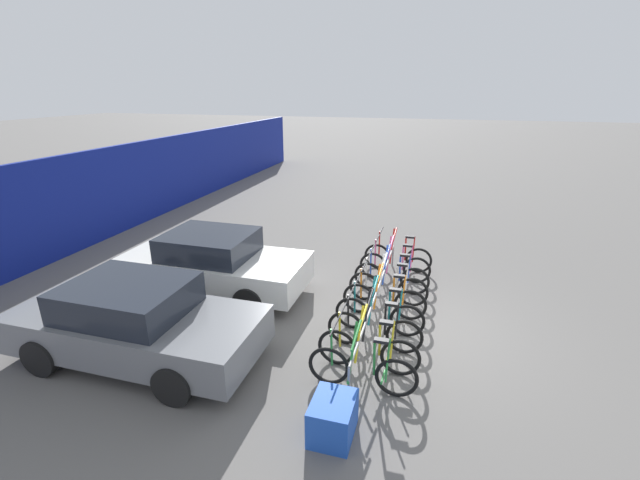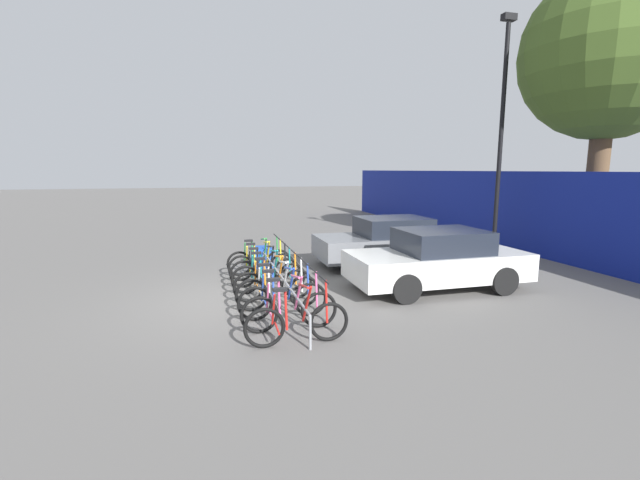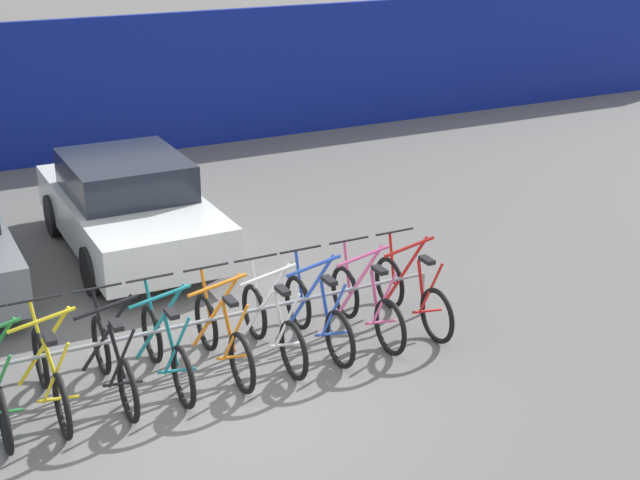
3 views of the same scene
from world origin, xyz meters
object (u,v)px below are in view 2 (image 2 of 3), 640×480
cargo_crate (262,257)px  bicycle_orange (273,283)px  bicycle_green (259,261)px  bicycle_teal (269,276)px  bike_rack (280,277)px  bicycle_yellow (262,265)px  bicycle_pink (290,310)px  tree_behind_hoarding (610,54)px  lamp_post (502,127)px  bicycle_red (297,322)px  car_grey (390,242)px  bicycle_black (266,271)px  bicycle_white (278,291)px  car_white (438,260)px  bicycle_blue (283,299)px

cargo_crate → bicycle_orange: bearing=-3.4°
bicycle_green → bicycle_teal: same height
bike_rack → bicycle_yellow: bicycle_yellow is taller
bicycle_pink → tree_behind_hoarding: size_ratio=0.19×
lamp_post → cargo_crate: size_ratio=10.73×
lamp_post → tree_behind_hoarding: (1.13, 2.80, 2.12)m
bicycle_yellow → tree_behind_hoarding: tree_behind_hoarding is taller
bicycle_red → car_grey: 6.31m
car_grey → cargo_crate: 3.76m
bicycle_yellow → bicycle_pink: bearing=3.4°
bicycle_black → bicycle_white: (1.79, 0.00, 0.00)m
bicycle_yellow → bicycle_orange: (1.83, 0.00, 0.00)m
bicycle_green → car_white: (2.45, 3.86, 0.31)m
bike_rack → bicycle_white: bicycle_white is taller
bicycle_red → car_grey: bearing=145.5°
car_grey → lamp_post: (-0.75, 4.13, 3.43)m
bicycle_red → tree_behind_hoarding: (-4.62, 10.77, 5.86)m
bicycle_yellow → lamp_post: lamp_post is taller
cargo_crate → tree_behind_hoarding: (1.17, 10.58, 5.97)m
bicycle_black → bicycle_teal: size_ratio=1.00×
cargo_crate → bicycle_pink: bearing=-2.2°
bicycle_red → tree_behind_hoarding: bearing=116.3°
bicycle_blue → car_grey: car_grey is taller
car_white → bicycle_green: bearing=-122.4°
car_white → lamp_post: (-3.41, 4.12, 3.43)m
bicycle_black → bicycle_pink: (2.99, 0.00, 0.00)m
bicycle_green → lamp_post: bearing=99.9°
bike_rack → car_white: bearing=89.2°
bicycle_red → cargo_crate: size_ratio=2.44×
bicycle_yellow → cargo_crate: 1.55m
bicycle_pink → lamp_post: size_ratio=0.23×
bike_rack → bicycle_green: 2.40m
bicycle_blue → bicycle_teal: bearing=178.3°
cargo_crate → lamp_post: bearing=89.7°
bicycle_white → car_white: (-0.51, 3.86, 0.31)m
bicycle_teal → bicycle_blue: bearing=-3.2°
bicycle_yellow → car_grey: bearing=104.3°
bike_rack → bicycle_pink: bearing=-4.8°
bike_rack → bicycle_black: 1.24m
bicycle_yellow → bicycle_blue: bearing=3.4°
lamp_post → tree_behind_hoarding: size_ratio=0.84×
car_white → tree_behind_hoarding: size_ratio=0.46×
car_white → car_grey: bearing=-179.8°
bicycle_teal → car_grey: bearing=113.5°
bicycle_blue → car_white: size_ratio=0.42×
bicycle_orange → car_grey: (-2.57, 3.85, 0.31)m
car_white → cargo_crate: size_ratio=5.88×
bicycle_teal → bicycle_orange: 0.63m
bicycle_yellow → bicycle_orange: 1.83m
bicycle_orange → bicycle_pink: (1.79, 0.00, 0.00)m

